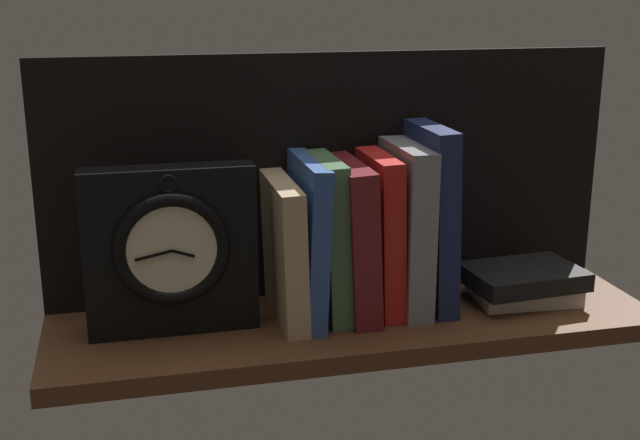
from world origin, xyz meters
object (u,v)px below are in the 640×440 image
object	(u,v)px
book_blue_modern	(307,239)
book_red_requiem	(380,233)
book_tan_shortstories	(284,250)
book_navy_bierce	(431,217)
book_gray_chess	(406,227)
book_maroon_dawkins	(354,238)
book_stack_side	(523,282)
book_green_romantic	(329,238)
framed_clock	(171,250)

from	to	relation	value
book_blue_modern	book_red_requiem	size ratio (longest dim) A/B	0.99
book_tan_shortstories	book_navy_bierce	xyz separation A→B (cm)	(21.11, 0.00, 3.28)
book_gray_chess	book_blue_modern	bearing A→B (deg)	180.00
book_gray_chess	book_navy_bierce	size ratio (longest dim) A/B	0.90
book_tan_shortstories	book_gray_chess	world-z (taller)	book_gray_chess
book_tan_shortstories	book_maroon_dawkins	bearing A→B (deg)	0.00
book_blue_modern	book_maroon_dawkins	size ratio (longest dim) A/B	1.04
book_red_requiem	book_stack_side	distance (cm)	23.01
book_tan_shortstories	book_green_romantic	size ratio (longest dim) A/B	0.87
book_tan_shortstories	book_stack_side	distance (cm)	35.71
book_tan_shortstories	book_gray_chess	distance (cm)	17.48
book_green_romantic	book_gray_chess	bearing A→B (deg)	0.00
book_red_requiem	book_navy_bierce	distance (cm)	7.70
book_tan_shortstories	framed_clock	bearing A→B (deg)	-174.99
book_red_requiem	book_stack_side	bearing A→B (deg)	-4.91
book_green_romantic	book_navy_bierce	size ratio (longest dim) A/B	0.85
book_blue_modern	book_stack_side	xyz separation A→B (cm)	(31.82, -1.83, -8.35)
book_gray_chess	book_tan_shortstories	bearing A→B (deg)	180.00
book_maroon_dawkins	book_navy_bierce	bearing A→B (deg)	0.00
book_blue_modern	book_maroon_dawkins	xyz separation A→B (cm)	(6.76, 0.00, -0.38)
book_gray_chess	framed_clock	size ratio (longest dim) A/B	1.05
framed_clock	book_stack_side	distance (cm)	50.89
book_gray_chess	framed_clock	distance (cm)	32.57
book_stack_side	framed_clock	bearing A→B (deg)	179.43
book_stack_side	book_green_romantic	bearing A→B (deg)	176.35
book_green_romantic	book_maroon_dawkins	world-z (taller)	book_green_romantic
book_green_romantic	book_stack_side	xyz separation A→B (cm)	(28.74, -1.83, -8.37)
book_stack_side	book_navy_bierce	bearing A→B (deg)	172.47
book_stack_side	book_gray_chess	bearing A→B (deg)	174.06
book_maroon_dawkins	book_red_requiem	world-z (taller)	book_red_requiem
book_tan_shortstories	book_green_romantic	xyz separation A→B (cm)	(6.23, 0.00, 1.39)
book_blue_modern	book_red_requiem	world-z (taller)	book_red_requiem
book_maroon_dawkins	framed_clock	distance (cm)	25.13
book_tan_shortstories	framed_clock	distance (cm)	15.32
book_blue_modern	book_maroon_dawkins	bearing A→B (deg)	0.00
book_blue_modern	book_red_requiem	distance (cm)	10.48
book_tan_shortstories	book_maroon_dawkins	xyz separation A→B (cm)	(9.91, 0.00, 0.99)
book_green_romantic	book_gray_chess	size ratio (longest dim) A/B	0.94
book_blue_modern	book_gray_chess	bearing A→B (deg)	0.00
book_maroon_dawkins	book_navy_bierce	xyz separation A→B (cm)	(11.20, 0.00, 2.29)
book_red_requiem	book_tan_shortstories	bearing A→B (deg)	180.00
book_maroon_dawkins	framed_clock	bearing A→B (deg)	-176.97
book_blue_modern	book_maroon_dawkins	world-z (taller)	book_blue_modern
framed_clock	book_stack_side	size ratio (longest dim) A/B	1.31
book_maroon_dawkins	book_red_requiem	xyz separation A→B (cm)	(3.73, 0.00, 0.45)
book_navy_bierce	book_green_romantic	bearing A→B (deg)	180.00
book_navy_bierce	framed_clock	size ratio (longest dim) A/B	1.17
book_maroon_dawkins	book_tan_shortstories	bearing A→B (deg)	180.00
book_tan_shortstories	book_blue_modern	size ratio (longest dim) A/B	0.88
book_blue_modern	book_stack_side	world-z (taller)	book_blue_modern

